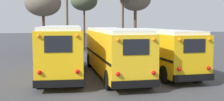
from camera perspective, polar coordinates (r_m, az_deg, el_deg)
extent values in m
plane|color=#424247|center=(19.23, 0.03, -4.83)|extent=(160.00, 160.00, 0.00)
cube|color=yellow|center=(18.65, -10.01, 0.09)|extent=(2.93, 9.59, 2.74)
cube|color=white|center=(18.57, -10.09, 4.61)|extent=(2.71, 9.20, 0.20)
cube|color=black|center=(14.11, -10.74, -6.62)|extent=(2.49, 0.33, 0.36)
cube|color=black|center=(13.86, -10.89, 1.29)|extent=(1.34, 0.10, 0.82)
sphere|color=red|center=(14.07, -14.51, -4.36)|extent=(0.22, 0.22, 0.22)
sphere|color=orange|center=(13.88, -14.70, 2.86)|extent=(0.18, 0.18, 0.18)
sphere|color=red|center=(13.97, -7.04, -4.29)|extent=(0.22, 0.22, 0.22)
sphere|color=orange|center=(13.77, -7.13, 2.98)|extent=(0.18, 0.18, 0.18)
cube|color=black|center=(18.76, -13.76, -0.59)|extent=(0.51, 9.27, 0.14)
cube|color=black|center=(18.66, -6.23, -0.49)|extent=(0.51, 9.27, 0.14)
cylinder|color=black|center=(22.27, -12.52, -2.23)|extent=(0.33, 1.00, 0.99)
cylinder|color=black|center=(22.19, -6.65, -2.16)|extent=(0.33, 1.00, 0.99)
cylinder|color=black|center=(15.53, -14.69, -5.70)|extent=(0.33, 1.00, 0.99)
cylinder|color=black|center=(15.41, -6.22, -5.63)|extent=(0.33, 1.00, 0.99)
cube|color=yellow|center=(18.55, 0.30, -0.09)|extent=(2.60, 10.41, 2.55)
cube|color=white|center=(18.46, 0.30, 4.16)|extent=(2.40, 9.99, 0.20)
cube|color=black|center=(13.72, 4.89, -6.81)|extent=(2.43, 0.25, 0.36)
cube|color=black|center=(13.47, 4.93, 0.70)|extent=(1.31, 0.06, 0.77)
sphere|color=red|center=(13.38, 1.24, -4.83)|extent=(0.22, 0.22, 0.22)
sphere|color=orange|center=(13.18, 1.26, 2.15)|extent=(0.18, 0.18, 0.18)
sphere|color=red|center=(13.89, 8.47, -4.50)|extent=(0.22, 0.22, 0.22)
sphere|color=orange|center=(13.69, 8.57, 2.22)|extent=(0.18, 0.18, 0.18)
cube|color=black|center=(18.36, -3.38, -0.76)|extent=(0.23, 10.15, 0.14)
cube|color=black|center=(18.85, 3.88, -0.59)|extent=(0.23, 10.15, 0.14)
cylinder|color=black|center=(22.30, -4.59, -2.02)|extent=(0.30, 1.05, 1.05)
cylinder|color=black|center=(22.68, 0.99, -1.88)|extent=(0.30, 1.05, 1.05)
cylinder|color=black|center=(14.74, -0.78, -6.01)|extent=(0.30, 1.05, 1.05)
cylinder|color=black|center=(15.31, 7.46, -5.61)|extent=(0.30, 1.05, 1.05)
cube|color=yellow|center=(20.52, 8.82, 0.28)|extent=(2.87, 10.90, 2.46)
cube|color=white|center=(20.43, 8.88, 3.99)|extent=(2.66, 10.46, 0.20)
cube|color=black|center=(15.82, 16.28, -5.33)|extent=(2.38, 0.32, 0.36)
cube|color=black|center=(15.61, 16.41, 0.92)|extent=(1.28, 0.09, 0.74)
sphere|color=red|center=(15.31, 13.50, -3.73)|extent=(0.22, 0.22, 0.22)
sphere|color=orange|center=(15.14, 13.64, 2.12)|extent=(0.18, 0.18, 0.18)
sphere|color=red|center=(16.17, 19.04, -3.39)|extent=(0.22, 0.22, 0.22)
sphere|color=orange|center=(16.01, 19.22, 2.14)|extent=(0.18, 0.18, 0.18)
cube|color=black|center=(20.12, 5.71, -0.32)|extent=(0.56, 10.57, 0.14)
cube|color=black|center=(21.01, 11.78, -0.15)|extent=(0.56, 10.57, 0.14)
cylinder|color=black|center=(24.13, 2.70, -1.42)|extent=(0.33, 1.07, 1.06)
cylinder|color=black|center=(24.82, 7.52, -1.26)|extent=(0.33, 1.07, 1.06)
cylinder|color=black|center=(16.51, 10.68, -4.82)|extent=(0.33, 1.07, 1.06)
cylinder|color=black|center=(17.50, 17.19, -4.38)|extent=(0.33, 1.07, 1.06)
cylinder|color=brown|center=(32.49, -9.09, 6.02)|extent=(0.26, 0.26, 7.47)
cylinder|color=#473323|center=(33.74, -13.70, 3.50)|extent=(0.31, 0.31, 4.63)
ellipsoid|color=#6B6051|center=(33.79, -13.84, 9.37)|extent=(4.15, 4.15, 3.12)
cylinder|color=brown|center=(37.70, 4.72, 4.49)|extent=(0.40, 0.40, 5.46)
cylinder|color=#473323|center=(35.40, 2.21, 5.58)|extent=(0.25, 0.25, 6.88)
cylinder|color=#473323|center=(39.15, -5.65, 4.54)|extent=(0.25, 0.25, 5.48)
ellipsoid|color=#4C563D|center=(39.25, -5.70, 10.02)|extent=(3.68, 3.68, 2.76)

